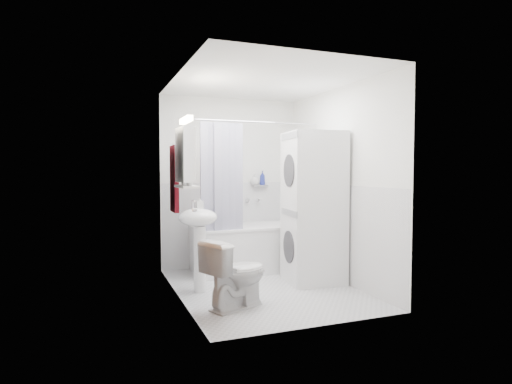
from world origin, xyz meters
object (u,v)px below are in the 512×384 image
object	(u,v)px
sink	(198,230)
washer_dryer	(313,207)
bathtub	(252,245)
toilet	(236,274)

from	to	relation	value
sink	washer_dryer	xyz separation A→B (m)	(1.43, -0.05, 0.22)
bathtub	sink	distance (m)	1.28
toilet	bathtub	bearing A→B (deg)	-49.45
sink	washer_dryer	distance (m)	1.45
sink	toilet	xyz separation A→B (m)	(0.23, -0.67, -0.36)
washer_dryer	toilet	world-z (taller)	washer_dryer
sink	washer_dryer	size ratio (longest dim) A/B	0.56
bathtub	toilet	distance (m)	1.63
washer_dryer	toilet	bearing A→B (deg)	-145.56
washer_dryer	bathtub	bearing A→B (deg)	127.33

